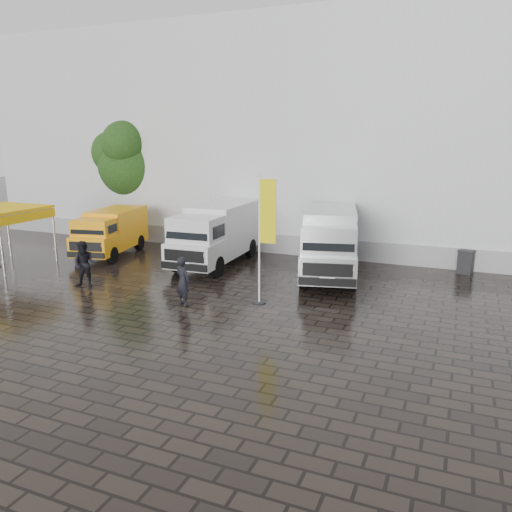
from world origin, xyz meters
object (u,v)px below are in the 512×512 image
at_px(van_yellow, 111,233).
at_px(canopy_tent, 1,211).
at_px(person_front, 183,281).
at_px(person_tent, 84,264).
at_px(wheelie_bin, 466,262).
at_px(flagpole, 264,233).
at_px(van_silver, 330,244).
at_px(van_white, 217,235).

bearing_deg(van_yellow, canopy_tent, -141.96).
bearing_deg(person_front, person_tent, 14.86).
distance_m(wheelie_bin, person_tent, 16.41).
bearing_deg(flagpole, wheelie_bin, 47.28).
xyz_separation_m(person_front, person_tent, (-4.86, 0.48, 0.04)).
distance_m(canopy_tent, person_front, 11.02).
bearing_deg(person_front, van_silver, -102.16).
bearing_deg(van_yellow, person_front, -47.30).
distance_m(van_white, person_front, 6.21).
xyz_separation_m(van_yellow, flagpole, (10.13, -4.19, 1.46)).
bearing_deg(van_silver, van_white, 166.73).
height_order(flagpole, wheelie_bin, flagpole).
height_order(van_white, canopy_tent, van_white).
bearing_deg(wheelie_bin, van_white, -152.90).
relative_size(canopy_tent, person_tent, 1.72).
xyz_separation_m(van_silver, wheelie_bin, (5.54, 2.69, -0.90)).
height_order(van_white, person_tent, van_white).
distance_m(flagpole, wheelie_bin, 10.19).
distance_m(van_silver, person_front, 7.10).
relative_size(van_yellow, wheelie_bin, 4.69).
height_order(van_white, person_front, van_white).
relative_size(van_yellow, van_white, 0.76).
xyz_separation_m(van_yellow, van_silver, (11.36, 0.45, 0.28)).
distance_m(van_silver, canopy_tent, 15.18).
height_order(canopy_tent, wheelie_bin, canopy_tent).
bearing_deg(canopy_tent, van_white, 24.59).
height_order(canopy_tent, person_front, canopy_tent).
distance_m(van_white, wheelie_bin, 11.39).
xyz_separation_m(flagpole, person_front, (-2.59, -1.32, -1.70)).
distance_m(canopy_tent, person_tent, 6.24).
bearing_deg(van_yellow, flagpole, -33.59).
height_order(van_silver, person_tent, van_silver).
relative_size(van_white, van_silver, 0.99).
distance_m(van_yellow, van_white, 5.89).
relative_size(van_white, person_front, 3.60).
distance_m(van_white, van_silver, 5.49).
bearing_deg(flagpole, person_front, -152.97).
height_order(van_yellow, flagpole, flagpole).
xyz_separation_m(van_yellow, van_white, (5.87, 0.45, 0.26)).
distance_m(flagpole, person_tent, 7.68).
xyz_separation_m(van_white, person_front, (1.67, -5.96, -0.51)).
bearing_deg(wheelie_bin, van_silver, -140.70).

